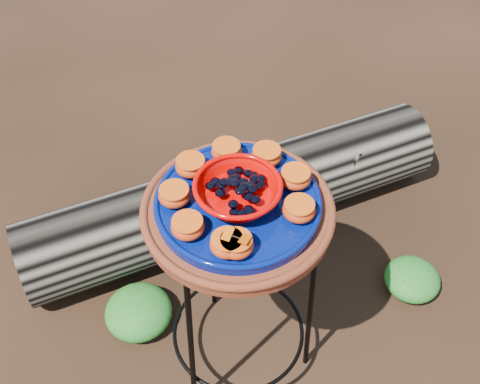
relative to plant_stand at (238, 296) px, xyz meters
name	(u,v)px	position (x,y,z in m)	size (l,w,h in m)	color
ground	(238,354)	(0.00, 0.00, -0.35)	(60.00, 60.00, 0.00)	black
plant_stand	(238,296)	(0.00, 0.00, 0.00)	(0.44, 0.44, 0.70)	black
terracotta_saucer	(238,213)	(0.00, 0.00, 0.37)	(0.46, 0.46, 0.04)	#4F100B
cobalt_plate	(238,204)	(0.00, 0.00, 0.40)	(0.39, 0.39, 0.03)	#07063B
red_bowl	(238,193)	(0.00, 0.00, 0.44)	(0.20, 0.20, 0.05)	#CC0300
glass_gems	(238,181)	(0.00, 0.00, 0.48)	(0.15, 0.15, 0.03)	black
orange_half_0	(236,245)	(-0.06, -0.13, 0.43)	(0.08, 0.08, 0.04)	#B0130D
orange_half_1	(299,210)	(0.11, -0.10, 0.43)	(0.08, 0.08, 0.04)	#B0130D
orange_half_2	(295,178)	(0.15, 0.00, 0.43)	(0.08, 0.08, 0.04)	#B0130D
orange_half_3	(267,156)	(0.12, 0.09, 0.43)	(0.08, 0.08, 0.04)	#B0130D
orange_half_4	(226,151)	(0.03, 0.14, 0.43)	(0.08, 0.08, 0.04)	#B0130D
orange_half_5	(191,166)	(-0.07, 0.13, 0.43)	(0.08, 0.08, 0.04)	#B0130D
orange_half_6	(174,195)	(-0.14, 0.05, 0.43)	(0.08, 0.08, 0.04)	#B0130D
orange_half_7	(188,227)	(-0.14, -0.05, 0.43)	(0.08, 0.08, 0.04)	#B0130D
orange_half_8	(227,244)	(-0.08, -0.13, 0.43)	(0.08, 0.08, 0.04)	#B0130D
butterfly	(236,237)	(-0.06, -0.13, 0.46)	(0.07, 0.04, 0.01)	#BF4B04
driftwood_log	(234,197)	(0.20, 0.52, -0.20)	(1.58, 0.41, 0.30)	black
foliage_left	(138,311)	(-0.26, 0.25, -0.29)	(0.23, 0.23, 0.11)	#1A471B
foliage_right	(412,279)	(0.67, 0.00, -0.30)	(0.20, 0.20, 0.10)	#1A471B
foliage_back	(126,231)	(-0.21, 0.58, -0.27)	(0.33, 0.33, 0.17)	#1A471B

